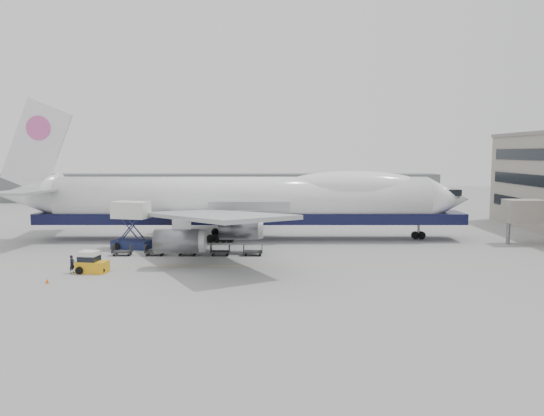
{
  "coord_description": "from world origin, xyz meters",
  "views": [
    {
      "loc": [
        4.16,
        -62.76,
        12.31
      ],
      "look_at": [
        4.1,
        6.0,
        5.09
      ],
      "focal_mm": 35.0,
      "sensor_mm": 36.0,
      "label": 1
    }
  ],
  "objects_px": {
    "baggage_tug": "(91,263)",
    "catering_truck": "(131,222)",
    "ground_worker": "(72,264)",
    "airliner": "(248,200)"
  },
  "relations": [
    {
      "from": "airliner",
      "to": "ground_worker",
      "type": "distance_m",
      "value": 27.8
    },
    {
      "from": "catering_truck",
      "to": "baggage_tug",
      "type": "bearing_deg",
      "value": -77.49
    },
    {
      "from": "catering_truck",
      "to": "baggage_tug",
      "type": "xyz_separation_m",
      "value": [
        -0.55,
        -13.77,
        -2.44
      ]
    },
    {
      "from": "airliner",
      "to": "baggage_tug",
      "type": "distance_m",
      "value": 26.51
    },
    {
      "from": "baggage_tug",
      "to": "catering_truck",
      "type": "bearing_deg",
      "value": 96.91
    },
    {
      "from": "catering_truck",
      "to": "baggage_tug",
      "type": "height_order",
      "value": "catering_truck"
    },
    {
      "from": "catering_truck",
      "to": "ground_worker",
      "type": "relative_size",
      "value": 3.27
    },
    {
      "from": "airliner",
      "to": "baggage_tug",
      "type": "height_order",
      "value": "airliner"
    },
    {
      "from": "catering_truck",
      "to": "airliner",
      "type": "bearing_deg",
      "value": 41.94
    },
    {
      "from": "airliner",
      "to": "baggage_tug",
      "type": "bearing_deg",
      "value": -125.48
    }
  ]
}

